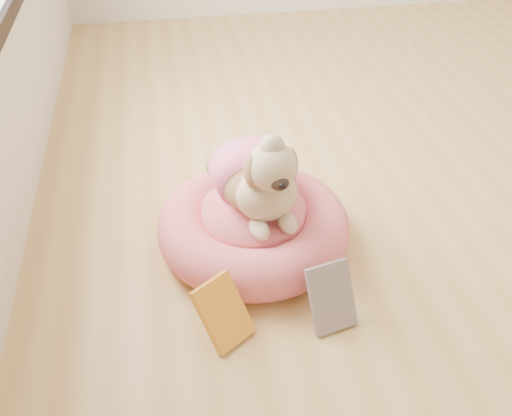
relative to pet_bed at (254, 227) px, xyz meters
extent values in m
cylinder|color=#DE5760|center=(0.00, 0.00, -0.03)|extent=(0.49, 0.49, 0.10)
torus|color=#DE5760|center=(0.00, 0.00, 0.00)|extent=(0.68, 0.68, 0.17)
cylinder|color=#DE5760|center=(0.00, 0.00, 0.04)|extent=(0.36, 0.36, 0.09)
cube|color=yellow|center=(-0.16, -0.39, 0.01)|extent=(0.19, 0.19, 0.19)
cube|color=silver|center=(0.17, -0.39, 0.01)|extent=(0.16, 0.15, 0.20)
camera|label=1|loc=(-0.26, -1.53, 1.28)|focal=40.00mm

